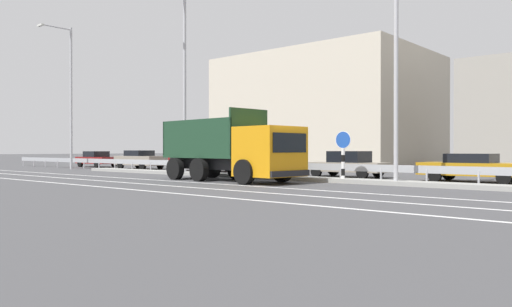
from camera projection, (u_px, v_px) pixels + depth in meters
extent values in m
plane|color=#424244|center=(274.00, 184.00, 21.08)|extent=(320.00, 320.00, 0.00)
cube|color=silver|center=(200.00, 183.00, 21.58)|extent=(64.04, 0.16, 0.01)
cube|color=silver|center=(163.00, 185.00, 20.06)|extent=(64.04, 0.16, 0.01)
cube|color=silver|center=(118.00, 188.00, 18.48)|extent=(64.04, 0.16, 0.01)
cube|color=gray|center=(308.00, 179.00, 23.02)|extent=(35.22, 1.10, 0.18)
cube|color=#9EA0A5|center=(322.00, 167.00, 23.90)|extent=(64.04, 0.04, 0.32)
cylinder|color=#ADADB2|center=(23.00, 162.00, 44.62)|extent=(0.09, 0.09, 0.62)
cylinder|color=#ADADB2|center=(34.00, 163.00, 43.28)|extent=(0.09, 0.09, 0.62)
cylinder|color=#ADADB2|center=(45.00, 163.00, 41.95)|extent=(0.09, 0.09, 0.62)
cylinder|color=#ADADB2|center=(58.00, 164.00, 40.61)|extent=(0.09, 0.09, 0.62)
cylinder|color=#ADADB2|center=(70.00, 164.00, 39.28)|extent=(0.09, 0.09, 0.62)
cylinder|color=#ADADB2|center=(84.00, 165.00, 37.94)|extent=(0.09, 0.09, 0.62)
cylinder|color=#ADADB2|center=(99.00, 165.00, 36.60)|extent=(0.09, 0.09, 0.62)
cylinder|color=#ADADB2|center=(115.00, 166.00, 35.27)|extent=(0.09, 0.09, 0.62)
cylinder|color=#ADADB2|center=(132.00, 166.00, 33.93)|extent=(0.09, 0.09, 0.62)
cylinder|color=#ADADB2|center=(151.00, 167.00, 32.59)|extent=(0.09, 0.09, 0.62)
cylinder|color=#ADADB2|center=(171.00, 168.00, 31.26)|extent=(0.09, 0.09, 0.62)
cylinder|color=#ADADB2|center=(193.00, 169.00, 29.92)|extent=(0.09, 0.09, 0.62)
cylinder|color=#ADADB2|center=(217.00, 169.00, 28.58)|extent=(0.09, 0.09, 0.62)
cylinder|color=#ADADB2|center=(243.00, 170.00, 27.25)|extent=(0.09, 0.09, 0.62)
cylinder|color=#ADADB2|center=(272.00, 171.00, 25.91)|extent=(0.09, 0.09, 0.62)
cylinder|color=#ADADB2|center=(305.00, 173.00, 24.57)|extent=(0.09, 0.09, 0.62)
cylinder|color=#ADADB2|center=(341.00, 174.00, 23.24)|extent=(0.09, 0.09, 0.62)
cylinder|color=#ADADB2|center=(381.00, 175.00, 21.90)|extent=(0.09, 0.09, 0.62)
cylinder|color=#ADADB2|center=(427.00, 177.00, 20.56)|extent=(0.09, 0.09, 0.62)
cylinder|color=#ADADB2|center=(479.00, 179.00, 19.23)|extent=(0.09, 0.09, 0.62)
cube|color=orange|center=(270.00, 152.00, 21.07)|extent=(2.43, 2.52, 2.09)
cube|color=black|center=(290.00, 143.00, 20.26)|extent=(0.19, 2.02, 0.79)
cube|color=black|center=(291.00, 174.00, 20.24)|extent=(0.28, 2.31, 0.24)
cube|color=black|center=(213.00, 163.00, 23.74)|extent=(5.33, 1.71, 0.53)
cube|color=#193823|center=(213.00, 157.00, 23.74)|extent=(5.20, 2.65, 0.12)
cube|color=#193823|center=(230.00, 138.00, 24.49)|extent=(5.03, 0.50, 1.66)
cube|color=#193823|center=(195.00, 138.00, 22.97)|extent=(5.03, 0.50, 1.66)
cube|color=#193823|center=(249.00, 132.00, 21.97)|extent=(0.28, 2.26, 2.08)
cube|color=#193823|center=(182.00, 139.00, 25.49)|extent=(0.28, 2.26, 1.66)
cylinder|color=black|center=(282.00, 170.00, 22.13)|extent=(1.06, 0.40, 1.04)
cylinder|color=black|center=(244.00, 172.00, 20.51)|extent=(1.06, 0.40, 1.04)
cylinder|color=black|center=(236.00, 169.00, 24.27)|extent=(1.06, 0.40, 1.04)
cylinder|color=black|center=(199.00, 170.00, 22.65)|extent=(1.06, 0.40, 1.04)
cylinder|color=black|center=(212.00, 168.00, 25.58)|extent=(1.06, 0.40, 1.04)
cylinder|color=black|center=(175.00, 169.00, 23.96)|extent=(1.06, 0.40, 1.04)
cylinder|color=white|center=(343.00, 179.00, 21.82)|extent=(0.16, 0.16, 0.30)
cylinder|color=black|center=(343.00, 172.00, 21.81)|extent=(0.16, 0.16, 0.30)
cylinder|color=white|center=(343.00, 165.00, 21.81)|extent=(0.16, 0.16, 0.30)
cylinder|color=black|center=(343.00, 158.00, 21.81)|extent=(0.16, 0.16, 0.30)
cylinder|color=white|center=(343.00, 151.00, 21.81)|extent=(0.16, 0.16, 0.30)
cylinder|color=#1E4CB2|center=(343.00, 140.00, 21.80)|extent=(0.72, 0.03, 0.72)
cylinder|color=white|center=(343.00, 140.00, 21.80)|extent=(0.77, 0.02, 0.77)
cylinder|color=#ADADB2|center=(71.00, 99.00, 36.85)|extent=(0.18, 0.18, 10.46)
cylinder|color=#ADADB2|center=(56.00, 27.00, 35.97)|extent=(0.15, 2.27, 0.10)
cube|color=silver|center=(41.00, 25.00, 35.13)|extent=(0.70, 0.22, 0.12)
cylinder|color=#ADADB2|center=(185.00, 85.00, 28.39)|extent=(0.18, 0.18, 10.30)
cylinder|color=#ADADB2|center=(396.00, 53.00, 20.02)|extent=(0.18, 0.18, 10.63)
cube|color=maroon|center=(97.00, 160.00, 41.55)|extent=(4.13, 1.67, 0.55)
cube|color=black|center=(96.00, 154.00, 41.62)|extent=(1.73, 1.47, 0.47)
cylinder|color=black|center=(114.00, 164.00, 41.31)|extent=(0.60, 0.20, 0.60)
cylinder|color=black|center=(97.00, 164.00, 40.11)|extent=(0.60, 0.20, 0.60)
cylinder|color=black|center=(97.00, 163.00, 42.98)|extent=(0.60, 0.20, 0.60)
cylinder|color=black|center=(80.00, 163.00, 41.78)|extent=(0.60, 0.20, 0.60)
cube|color=gray|center=(140.00, 160.00, 37.23)|extent=(4.22, 1.90, 0.68)
cube|color=black|center=(139.00, 153.00, 37.30)|extent=(1.80, 1.60, 0.41)
cylinder|color=black|center=(160.00, 165.00, 37.08)|extent=(0.61, 0.22, 0.60)
cylinder|color=black|center=(143.00, 166.00, 35.79)|extent=(0.61, 0.22, 0.60)
cylinder|color=black|center=(138.00, 164.00, 38.67)|extent=(0.61, 0.22, 0.60)
cylinder|color=black|center=(121.00, 165.00, 37.38)|extent=(0.61, 0.22, 0.60)
cube|color=maroon|center=(202.00, 162.00, 33.37)|extent=(4.83, 2.13, 0.66)
cube|color=black|center=(201.00, 153.00, 33.45)|extent=(2.08, 1.74, 0.49)
cylinder|color=black|center=(228.00, 167.00, 33.18)|extent=(0.61, 0.24, 0.60)
cylinder|color=black|center=(210.00, 168.00, 31.78)|extent=(0.61, 0.24, 0.60)
cylinder|color=black|center=(196.00, 166.00, 34.96)|extent=(0.61, 0.24, 0.60)
cylinder|color=black|center=(178.00, 167.00, 33.56)|extent=(0.61, 0.24, 0.60)
cube|color=navy|center=(264.00, 164.00, 29.98)|extent=(4.40, 1.86, 0.52)
cube|color=black|center=(262.00, 157.00, 30.06)|extent=(1.88, 1.54, 0.40)
cylinder|color=black|center=(290.00, 169.00, 29.78)|extent=(0.61, 0.23, 0.60)
cylinder|color=black|center=(274.00, 170.00, 28.54)|extent=(0.61, 0.23, 0.60)
cylinder|color=black|center=(254.00, 168.00, 31.43)|extent=(0.61, 0.23, 0.60)
cylinder|color=black|center=(238.00, 169.00, 30.19)|extent=(0.61, 0.23, 0.60)
cube|color=gray|center=(347.00, 167.00, 26.05)|extent=(4.36, 1.88, 0.48)
cube|color=black|center=(349.00, 157.00, 25.97)|extent=(1.84, 1.62, 0.58)
cylinder|color=black|center=(316.00, 171.00, 26.26)|extent=(0.60, 0.21, 0.60)
cylinder|color=black|center=(333.00, 170.00, 27.57)|extent=(0.60, 0.21, 0.60)
cylinder|color=black|center=(362.00, 173.00, 24.54)|extent=(0.60, 0.21, 0.60)
cylinder|color=black|center=(378.00, 172.00, 25.85)|extent=(0.60, 0.21, 0.60)
cube|color=#B27A14|center=(474.00, 169.00, 22.02)|extent=(4.61, 1.83, 0.56)
cube|color=black|center=(471.00, 158.00, 22.11)|extent=(1.94, 1.61, 0.40)
cylinder|color=black|center=(504.00, 177.00, 20.43)|extent=(0.60, 0.20, 0.60)
cylinder|color=black|center=(449.00, 174.00, 23.61)|extent=(0.60, 0.20, 0.60)
cylinder|color=black|center=(435.00, 175.00, 22.30)|extent=(0.60, 0.20, 0.60)
cube|color=beige|center=(328.00, 112.00, 48.57)|extent=(18.40, 14.44, 10.32)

